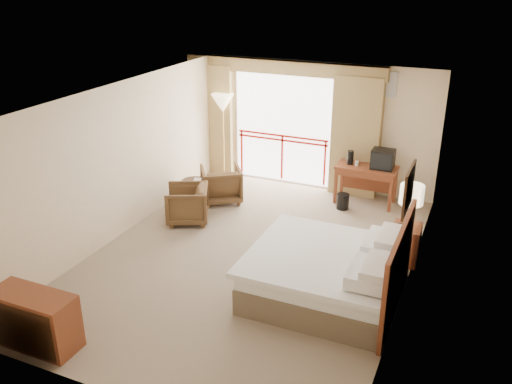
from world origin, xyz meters
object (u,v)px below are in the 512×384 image
at_px(desk, 367,174).
at_px(armchair_near, 188,221).
at_px(bed, 329,273).
at_px(tv, 383,159).
at_px(armchair_far, 222,201).
at_px(side_table, 194,188).
at_px(floor_lamp, 223,106).
at_px(dresser, 35,320).
at_px(table_lamp, 412,195).
at_px(wastebasket, 343,201).
at_px(nightstand, 406,244).

height_order(desk, armchair_near, desk).
bearing_deg(desk, bed, -83.71).
height_order(tv, armchair_far, tv).
height_order(bed, side_table, bed).
bearing_deg(bed, armchair_far, 140.46).
bearing_deg(side_table, desk, 26.65).
bearing_deg(floor_lamp, dresser, -85.45).
distance_m(bed, side_table, 3.99).
height_order(side_table, floor_lamp, floor_lamp).
relative_size(bed, armchair_near, 2.75).
distance_m(tv, floor_lamp, 3.64).
height_order(table_lamp, desk, table_lamp).
relative_size(armchair_near, dresser, 0.69).
relative_size(table_lamp, side_table, 1.26).
relative_size(bed, side_table, 3.98).
xyz_separation_m(armchair_near, floor_lamp, (-0.40, 2.34, 1.66)).
height_order(armchair_far, side_table, side_table).
bearing_deg(bed, wastebasket, 101.36).
bearing_deg(side_table, armchair_near, -70.72).
distance_m(nightstand, floor_lamp, 5.13).
xyz_separation_m(table_lamp, side_table, (-4.27, 0.53, -0.78)).
bearing_deg(armchair_far, tv, 165.29).
height_order(armchair_far, dresser, dresser).
bearing_deg(armchair_far, armchair_near, 48.17).
bearing_deg(wastebasket, desk, 57.74).
bearing_deg(floor_lamp, table_lamp, -26.12).
bearing_deg(side_table, tv, 23.78).
relative_size(wastebasket, armchair_far, 0.38).
bearing_deg(tv, armchair_far, -164.91).
height_order(nightstand, floor_lamp, floor_lamp).
distance_m(bed, wastebasket, 3.18).
xyz_separation_m(bed, side_table, (-3.41, 2.07, -0.01)).
bearing_deg(side_table, wastebasket, 20.51).
bearing_deg(tv, table_lamp, -71.90).
height_order(nightstand, armchair_near, nightstand).
bearing_deg(tv, wastebasket, -148.23).
bearing_deg(armchair_far, dresser, 55.06).
xyz_separation_m(wastebasket, dresser, (-2.45, -5.67, 0.22)).
bearing_deg(table_lamp, wastebasket, 133.29).
xyz_separation_m(floor_lamp, dresser, (0.50, -6.27, -1.29)).
bearing_deg(dresser, armchair_far, 90.17).
bearing_deg(tv, nightstand, -72.39).
distance_m(desk, wastebasket, 0.77).
xyz_separation_m(nightstand, side_table, (-4.27, 0.58, 0.05)).
relative_size(tv, floor_lamp, 0.23).
distance_m(table_lamp, floor_lamp, 4.95).
bearing_deg(table_lamp, armchair_near, -177.55).
relative_size(nightstand, desk, 0.52).
height_order(table_lamp, armchair_near, table_lamp).
bearing_deg(bed, armchair_near, 156.61).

